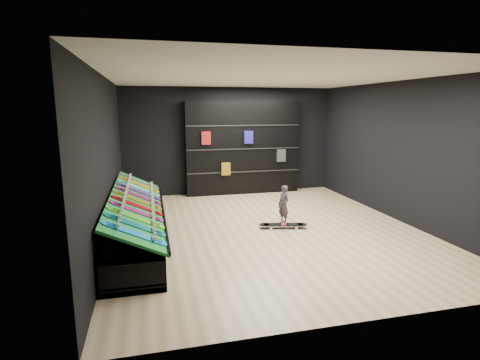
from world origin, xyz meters
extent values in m
cube|color=#C7B186|center=(0.00, 0.00, 0.00)|extent=(6.00, 7.00, 0.01)
cube|color=white|center=(0.00, 0.00, 3.00)|extent=(6.00, 7.00, 0.01)
cube|color=black|center=(0.00, 3.50, 1.50)|extent=(6.00, 0.02, 3.00)
cube|color=black|center=(0.00, -3.50, 1.50)|extent=(6.00, 0.02, 3.00)
cube|color=black|center=(-3.00, 0.00, 1.50)|extent=(0.02, 7.00, 3.00)
cube|color=black|center=(3.00, 0.00, 1.50)|extent=(0.02, 7.00, 3.00)
cube|color=#106924|center=(-2.50, 0.00, 0.71)|extent=(0.92, 4.50, 0.46)
cube|color=black|center=(0.34, 3.32, 1.30)|extent=(3.25, 0.38, 2.60)
imported|color=black|center=(0.35, -0.05, 0.33)|extent=(0.18, 0.21, 0.48)
camera|label=1|loc=(-2.25, -6.98, 2.43)|focal=28.00mm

